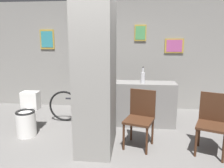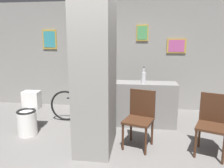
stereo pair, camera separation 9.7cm
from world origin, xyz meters
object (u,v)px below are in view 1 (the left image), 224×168
bicycle (87,106)px  bottle_tall (143,77)px  chair_near_pillar (140,116)px  chair_by_doorway (213,121)px  toilet (27,117)px

bicycle → bottle_tall: (1.13, -0.08, 0.65)m
chair_near_pillar → chair_by_doorway: bearing=12.0°
chair_by_doorway → toilet: bearing=-163.7°
chair_by_doorway → bicycle: chair_by_doorway is taller
chair_near_pillar → bicycle: size_ratio=0.56×
toilet → bicycle: (0.94, 0.71, 0.01)m
chair_near_pillar → toilet: bearing=-168.1°
chair_near_pillar → bottle_tall: (0.06, 0.84, 0.48)m
toilet → chair_near_pillar: chair_near_pillar is taller
chair_near_pillar → bottle_tall: bearing=104.0°
chair_near_pillar → bottle_tall: 0.97m
toilet → bicycle: toilet is taller
toilet → bottle_tall: (2.07, 0.63, 0.66)m
toilet → bicycle: size_ratio=0.47×
chair_near_pillar → bicycle: 1.43m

